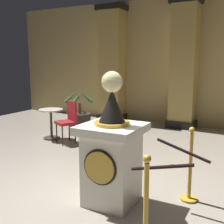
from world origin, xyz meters
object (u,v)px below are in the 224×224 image
Objects in this scene: potted_palm_left at (80,120)px; pedestal_clock at (112,154)px; stanchion_far at (190,175)px; stanchion_near at (146,221)px; cafe_table at (51,120)px; cafe_chair_red at (69,118)px.

pedestal_clock is at bearing -49.78° from potted_palm_left.
stanchion_far is at bearing -35.66° from potted_palm_left.
stanchion_near is at bearing -94.91° from stanchion_far.
cafe_table is 0.76× the size of cafe_chair_red.
potted_palm_left is at bearing 130.22° from pedestal_clock.
pedestal_clock is at bearing 135.01° from stanchion_near.
cafe_chair_red is at bearing -8.08° from cafe_table.
pedestal_clock is 1.53× the size of potted_palm_left.
pedestal_clock reaches higher than stanchion_near.
cafe_table is at bearing 142.45° from pedestal_clock.
stanchion_near is 1.40× the size of cafe_table.
cafe_table is 0.60m from cafe_chair_red.
stanchion_near reaches higher than cafe_chair_red.
cafe_chair_red is at bearing 153.99° from stanchion_far.
potted_palm_left reaches higher than stanchion_near.
stanchion_near and stanchion_far have the same top height.
pedestal_clock is at bearing -147.88° from stanchion_far.
pedestal_clock is 3.56m from cafe_table.
cafe_table is (-3.71, 1.61, 0.11)m from stanchion_far.
stanchion_near is at bearing -44.99° from pedestal_clock.
potted_palm_left is 0.92m from cafe_table.
pedestal_clock reaches higher than cafe_table.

